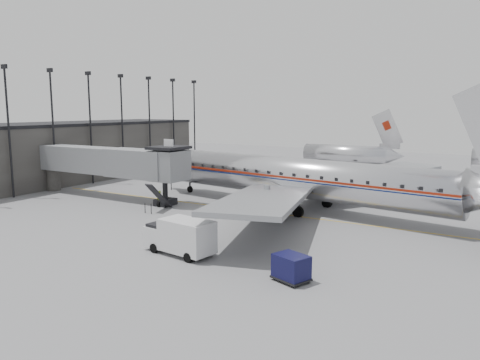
{
  "coord_description": "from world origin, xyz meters",
  "views": [
    {
      "loc": [
        22.78,
        -34.82,
        10.37
      ],
      "look_at": [
        -0.91,
        5.21,
        3.2
      ],
      "focal_mm": 35.0,
      "sensor_mm": 36.0,
      "label": 1
    }
  ],
  "objects_px": {
    "service_van": "(180,236)",
    "ramp_worker": "(160,198)",
    "baggage_cart_navy": "(291,267)",
    "airliner": "(302,178)"
  },
  "relations": [
    {
      "from": "baggage_cart_navy",
      "to": "ramp_worker",
      "type": "height_order",
      "value": "baggage_cart_navy"
    },
    {
      "from": "airliner",
      "to": "service_van",
      "type": "distance_m",
      "value": 18.21
    },
    {
      "from": "airliner",
      "to": "baggage_cart_navy",
      "type": "height_order",
      "value": "airliner"
    },
    {
      "from": "ramp_worker",
      "to": "baggage_cart_navy",
      "type": "bearing_deg",
      "value": -58.79
    },
    {
      "from": "service_van",
      "to": "airliner",
      "type": "bearing_deg",
      "value": 92.64
    },
    {
      "from": "service_van",
      "to": "baggage_cart_navy",
      "type": "bearing_deg",
      "value": 2.66
    },
    {
      "from": "baggage_cart_navy",
      "to": "ramp_worker",
      "type": "distance_m",
      "value": 24.9
    },
    {
      "from": "service_van",
      "to": "ramp_worker",
      "type": "bearing_deg",
      "value": 142.99
    },
    {
      "from": "airliner",
      "to": "ramp_worker",
      "type": "distance_m",
      "value": 15.23
    },
    {
      "from": "baggage_cart_navy",
      "to": "service_van",
      "type": "bearing_deg",
      "value": -165.12
    }
  ]
}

